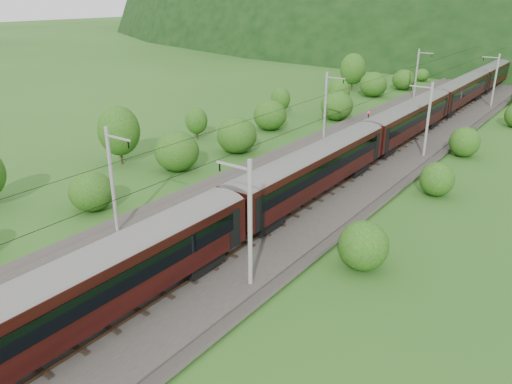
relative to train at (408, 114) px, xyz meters
The scene contains 14 objects.
ground 36.78m from the train, 93.76° to the right, with size 600.00×600.00×0.00m, color #265319.
railbed 26.85m from the train, 95.17° to the right, with size 14.00×220.00×0.30m, color #38332D.
track_left 27.15m from the train, 100.26° to the right, with size 2.40×220.00×0.27m.
track_right 26.72m from the train, 90.00° to the right, with size 2.40×220.00×0.27m.
catenary_left 9.70m from the train, 152.01° to the right, with size 2.54×192.28×8.00m.
catenary_right 5.94m from the train, 50.59° to the right, with size 2.54×192.28×8.00m.
overhead_wires 26.87m from the train, 95.17° to the right, with size 4.83×198.00×0.03m.
mountain_ridge 290.54m from the train, 114.92° to the left, with size 336.00×280.00×132.00m, color black.
train is the anchor object (origin of this frame).
hazard_post_near 30.51m from the train, 95.94° to the left, with size 0.15×0.15×1.43m, color red.
hazard_post_far 24.50m from the train, 94.35° to the left, with size 0.17×0.17×1.55m, color red.
signal 6.98m from the train, 155.22° to the left, with size 0.25×0.25×2.26m.
vegetation_left 25.21m from the train, 132.21° to the right, with size 13.70×146.93×6.94m.
vegetation_right 14.96m from the train, 56.82° to the right, with size 6.96×108.12×2.97m.
Camera 1 is at (21.96, -21.19, 16.91)m, focal length 35.00 mm.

